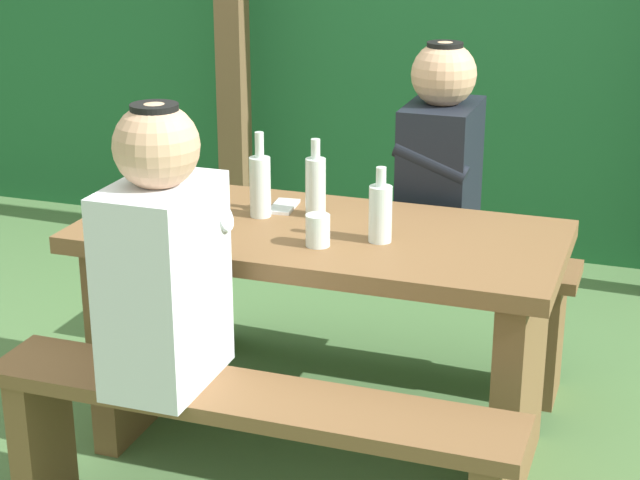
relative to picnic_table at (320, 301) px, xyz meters
name	(u,v)px	position (x,y,z in m)	size (l,w,h in m)	color
ground_plane	(320,446)	(0.00, 0.00, -0.49)	(12.00, 12.00, 0.00)	#4C7340
hedge_backdrop	(478,3)	(0.00, 2.26, 0.61)	(6.40, 0.70, 2.19)	#1F5F31
pergola_post_left	(232,17)	(-0.98, 1.64, 0.58)	(0.12, 0.12, 2.14)	brown
picnic_table	(320,301)	(0.00, 0.00, 0.00)	(1.40, 0.64, 0.72)	brown
bench_near	(248,439)	(0.00, -0.56, -0.16)	(1.40, 0.24, 0.47)	brown
bench_far	(372,284)	(0.00, 0.56, -0.16)	(1.40, 0.24, 0.47)	brown
person_white_shirt	(163,258)	(-0.22, -0.55, 0.31)	(0.25, 0.35, 0.72)	silver
person_black_coat	(440,161)	(0.22, 0.55, 0.31)	(0.25, 0.35, 0.72)	black
drinking_glass	(318,230)	(0.04, -0.14, 0.27)	(0.07, 0.07, 0.09)	silver
bottle_left	(380,212)	(0.19, -0.05, 0.31)	(0.07, 0.07, 0.21)	silver
bottle_right	(260,184)	(-0.21, 0.05, 0.33)	(0.06, 0.06, 0.26)	silver
bottle_center	(316,185)	(-0.05, 0.11, 0.32)	(0.06, 0.06, 0.24)	silver
cell_phone	(284,206)	(-0.17, 0.15, 0.23)	(0.07, 0.14, 0.01)	silver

